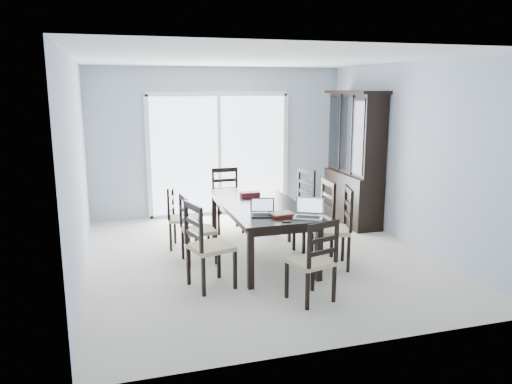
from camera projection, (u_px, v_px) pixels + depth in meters
floor at (260, 257)px, 6.75m from camera, size 5.00×5.00×0.00m
ceiling at (260, 59)px, 6.22m from camera, size 5.00×5.00×0.00m
back_wall at (219, 142)px, 8.83m from camera, size 4.50×0.02×2.60m
wall_left at (77, 170)px, 5.86m from camera, size 0.02×5.00×2.60m
wall_right at (411, 155)px, 7.11m from camera, size 0.02×5.00×2.60m
balcony at (209, 204)px, 10.04m from camera, size 4.50×2.00×0.10m
railing at (200, 167)px, 10.86m from camera, size 4.50×0.06×1.10m
dining_table at (260, 209)px, 6.61m from camera, size 1.00×2.20×0.75m
china_hutch at (355, 160)px, 8.27m from camera, size 0.50×1.38×2.20m
sliding_door at (219, 154)px, 8.85m from camera, size 2.52×0.05×2.18m
chair_left_near at (203, 237)px, 5.57m from camera, size 0.55×0.54×1.17m
chair_left_mid at (192, 222)px, 6.43m from camera, size 0.43×0.42×1.05m
chair_left_far at (178, 210)px, 7.06m from camera, size 0.50×0.49×1.04m
chair_right_near at (339, 219)px, 6.27m from camera, size 0.57×0.56×1.19m
chair_right_mid at (320, 209)px, 6.79m from camera, size 0.47×0.46×1.17m
chair_right_far at (300, 195)px, 7.60m from camera, size 0.55×0.54×1.20m
chair_end_near at (316, 253)px, 5.20m from camera, size 0.50×0.50×1.06m
chair_end_far at (226, 192)px, 7.96m from camera, size 0.43×0.44×1.14m
laptop_dark at (263, 212)px, 5.93m from camera, size 0.33×0.26×0.20m
laptop_silver at (308, 214)px, 5.83m from camera, size 0.41×0.37×0.23m
book_stack at (281, 214)px, 5.93m from camera, size 0.29×0.24×0.04m
cell_phone at (286, 222)px, 5.66m from camera, size 0.10×0.05×0.01m
game_box at (250, 194)px, 6.98m from camera, size 0.27×0.13×0.07m
hot_tub at (166, 179)px, 9.76m from camera, size 2.10×1.94×0.96m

